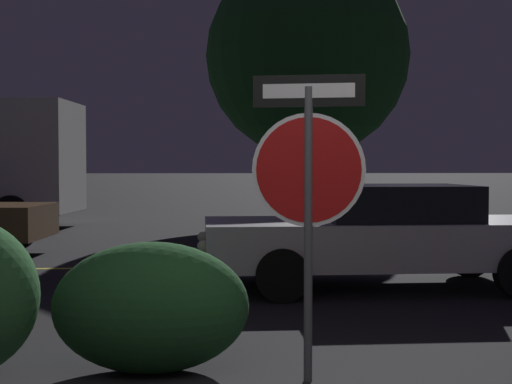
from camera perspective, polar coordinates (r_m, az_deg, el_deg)
name	(u,v)px	position (r m, az deg, el deg)	size (l,w,h in m)	color
road_center_stripe	(231,267)	(10.65, -1.99, -6.01)	(38.55, 0.12, 0.01)	gold
stop_sign	(308,170)	(4.96, 4.22, 1.77)	(0.78, 0.18, 2.14)	#4C4C51
hedge_bush_3	(151,307)	(5.31, -8.39, -9.12)	(1.43, 0.81, 0.96)	#1E4C23
passing_car_3	(387,235)	(8.92, 10.44, -3.42)	(4.53, 1.84, 1.27)	silver
tree_0	(307,56)	(18.84, 4.12, 10.77)	(5.25, 5.25, 6.97)	#422D1E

